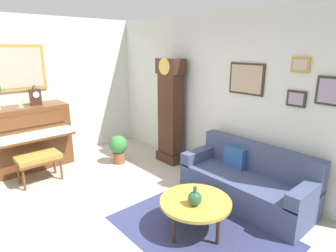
# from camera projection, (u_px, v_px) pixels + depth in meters

# --- Properties ---
(ground_plane) EXTENTS (6.40, 6.00, 0.10)m
(ground_plane) POSITION_uv_depth(u_px,v_px,m) (93.00, 218.00, 3.87)
(ground_plane) COLOR #B2A899
(wall_left) EXTENTS (0.13, 4.90, 2.80)m
(wall_left) POSITION_uv_depth(u_px,v_px,m) (23.00, 91.00, 5.35)
(wall_left) COLOR silver
(wall_left) RESTS_ON ground_plane
(wall_back) EXTENTS (5.30, 0.13, 2.80)m
(wall_back) POSITION_uv_depth(u_px,v_px,m) (212.00, 95.00, 4.99)
(wall_back) COLOR silver
(wall_back) RESTS_ON ground_plane
(area_rug) EXTENTS (2.10, 1.50, 0.01)m
(area_rug) POSITION_uv_depth(u_px,v_px,m) (200.00, 231.00, 3.53)
(area_rug) COLOR navy
(area_rug) RESTS_ON ground_plane
(piano) EXTENTS (0.87, 1.44, 1.19)m
(piano) POSITION_uv_depth(u_px,v_px,m) (28.00, 137.00, 5.23)
(piano) COLOR brown
(piano) RESTS_ON ground_plane
(piano_bench) EXTENTS (0.42, 0.70, 0.48)m
(piano_bench) POSITION_uv_depth(u_px,v_px,m) (39.00, 159.00, 4.72)
(piano_bench) COLOR brown
(piano_bench) RESTS_ON ground_plane
(grandfather_clock) EXTENTS (0.52, 0.34, 2.03)m
(grandfather_clock) POSITION_uv_depth(u_px,v_px,m) (171.00, 114.00, 5.44)
(grandfather_clock) COLOR #3D2316
(grandfather_clock) RESTS_ON ground_plane
(couch) EXTENTS (1.90, 0.80, 0.84)m
(couch) POSITION_uv_depth(u_px,v_px,m) (247.00, 181.00, 4.15)
(couch) COLOR #424C70
(couch) RESTS_ON ground_plane
(coffee_table) EXTENTS (0.88, 0.88, 0.42)m
(coffee_table) POSITION_uv_depth(u_px,v_px,m) (196.00, 202.00, 3.45)
(coffee_table) COLOR gold
(coffee_table) RESTS_ON ground_plane
(mantel_clock) EXTENTS (0.13, 0.18, 0.38)m
(mantel_clock) POSITION_uv_depth(u_px,v_px,m) (35.00, 96.00, 5.16)
(mantel_clock) COLOR #3D2316
(mantel_clock) RESTS_ON piano
(teacup) EXTENTS (0.12, 0.12, 0.06)m
(teacup) POSITION_uv_depth(u_px,v_px,m) (20.00, 106.00, 4.98)
(teacup) COLOR beige
(teacup) RESTS_ON piano
(green_jug) EXTENTS (0.17, 0.17, 0.24)m
(green_jug) POSITION_uv_depth(u_px,v_px,m) (195.00, 198.00, 3.32)
(green_jug) COLOR #234C33
(green_jug) RESTS_ON coffee_table
(potted_plant) EXTENTS (0.36, 0.36, 0.56)m
(potted_plant) POSITION_uv_depth(u_px,v_px,m) (118.00, 147.00, 5.52)
(potted_plant) COLOR #935138
(potted_plant) RESTS_ON ground_plane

